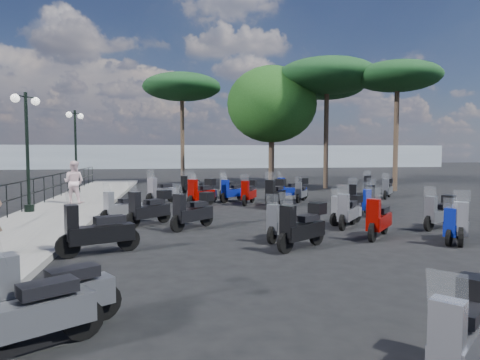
{
  "coord_description": "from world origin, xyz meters",
  "views": [
    {
      "loc": [
        -2.44,
        -14.08,
        2.35
      ],
      "look_at": [
        0.11,
        2.16,
        1.2
      ],
      "focal_mm": 32.0,
      "sensor_mm": 36.0,
      "label": 1
    }
  ],
  "objects": [
    {
      "name": "pine_1",
      "position": [
        6.84,
        11.01,
        6.79
      ],
      "size": [
        6.15,
        6.15,
        7.89
      ],
      "color": "#38281E",
      "rests_on": "ground"
    },
    {
      "name": "scooter_13",
      "position": [
        2.97,
        -3.49,
        0.49
      ],
      "size": [
        1.24,
        1.4,
        1.4
      ],
      "rotation": [
        0.0,
        0.0,
        2.43
      ],
      "color": "black",
      "rests_on": "ground"
    },
    {
      "name": "scooter_30",
      "position": [
        4.83,
        2.41,
        0.44
      ],
      "size": [
        0.83,
        1.49,
        1.26
      ],
      "rotation": [
        0.0,
        0.0,
        2.71
      ],
      "color": "black",
      "rests_on": "ground"
    },
    {
      "name": "railing",
      "position": [
        -7.8,
        2.8,
        0.9
      ],
      "size": [
        0.04,
        26.04,
        1.1
      ],
      "color": "black",
      "rests_on": "sidewalk"
    },
    {
      "name": "scooter_16",
      "position": [
        0.8,
        4.1,
        0.51
      ],
      "size": [
        0.94,
        1.58,
        1.35
      ],
      "rotation": [
        0.0,
        0.0,
        2.69
      ],
      "color": "black",
      "rests_on": "ground"
    },
    {
      "name": "scooter_29",
      "position": [
        7.76,
        7.18,
        0.5
      ],
      "size": [
        0.97,
        1.51,
        1.32
      ],
      "rotation": [
        0.0,
        0.0,
        2.64
      ],
      "color": "black",
      "rests_on": "ground"
    },
    {
      "name": "pedestrian_far",
      "position": [
        -6.5,
        4.42,
        1.03
      ],
      "size": [
        1.01,
        0.87,
        1.77
      ],
      "primitive_type": "imported",
      "rotation": [
        0.0,
        0.0,
        2.87
      ],
      "color": "silver",
      "rests_on": "sidewalk"
    },
    {
      "name": "scooter_25",
      "position": [
        4.75,
        -4.3,
        0.48
      ],
      "size": [
        1.05,
        1.53,
        1.39
      ],
      "rotation": [
        0.0,
        0.0,
        2.57
      ],
      "color": "black",
      "rests_on": "ground"
    },
    {
      "name": "scooter_21",
      "position": [
        5.4,
        1.97,
        0.44
      ],
      "size": [
        0.83,
        1.49,
        1.26
      ],
      "rotation": [
        0.0,
        0.0,
        2.71
      ],
      "color": "black",
      "rests_on": "ground"
    },
    {
      "name": "scooter_26",
      "position": [
        5.4,
        -2.52,
        0.49
      ],
      "size": [
        1.47,
        0.98,
        1.29
      ],
      "rotation": [
        0.0,
        0.0,
        2.1
      ],
      "color": "black",
      "rests_on": "ground"
    },
    {
      "name": "scooter_14",
      "position": [
        2.79,
        -1.88,
        0.47
      ],
      "size": [
        1.13,
        1.4,
        1.35
      ],
      "rotation": [
        0.0,
        0.0,
        2.48
      ],
      "color": "black",
      "rests_on": "ground"
    },
    {
      "name": "scooter_8",
      "position": [
        0.32,
        -3.31,
        0.44
      ],
      "size": [
        1.04,
        1.31,
        1.25
      ],
      "rotation": [
        0.0,
        0.0,
        2.49
      ],
      "color": "black",
      "rests_on": "ground"
    },
    {
      "name": "scooter_22",
      "position": [
        3.28,
        4.55,
        0.41
      ],
      "size": [
        0.87,
        1.33,
        1.19
      ],
      "rotation": [
        0.0,
        0.0,
        2.6
      ],
      "color": "black",
      "rests_on": "ground"
    },
    {
      "name": "scooter_4",
      "position": [
        -1.15,
        4.77,
        0.45
      ],
      "size": [
        1.33,
        1.08,
        1.28
      ],
      "rotation": [
        0.0,
        0.0,
        2.24
      ],
      "color": "black",
      "rests_on": "ground"
    },
    {
      "name": "scooter_19",
      "position": [
        4.6,
        -4.35,
        0.41
      ],
      "size": [
        1.18,
        1.05,
        1.19
      ],
      "rotation": [
        0.0,
        0.0,
        2.29
      ],
      "color": "black",
      "rests_on": "ground"
    },
    {
      "name": "scooter_27",
      "position": [
        4.48,
        0.42,
        0.43
      ],
      "size": [
        0.78,
        1.47,
        1.24
      ],
      "rotation": [
        0.0,
        0.0,
        2.75
      ],
      "color": "black",
      "rests_on": "ground"
    },
    {
      "name": "scooter_15",
      "position": [
        1.72,
        3.0,
        0.56
      ],
      "size": [
        1.2,
        1.64,
        1.49
      ],
      "rotation": [
        0.0,
        0.0,
        2.55
      ],
      "color": "black",
      "rests_on": "ground"
    },
    {
      "name": "pine_0",
      "position": [
        8.5,
        15.58,
        6.9
      ],
      "size": [
        5.37,
        5.37,
        7.87
      ],
      "color": "#38281E",
      "rests_on": "ground"
    },
    {
      "name": "scooter_7",
      "position": [
        0.58,
        -4.39,
        0.52
      ],
      "size": [
        1.49,
        1.19,
        1.39
      ],
      "rotation": [
        0.0,
        0.0,
        2.21
      ],
      "color": "black",
      "rests_on": "ground"
    },
    {
      "name": "lamp_post_2",
      "position": [
        -7.4,
        9.12,
        2.57
      ],
      "size": [
        0.68,
        1.17,
        4.25
      ],
      "rotation": [
        0.0,
        0.0,
        -0.41
      ],
      "color": "black",
      "rests_on": "sidewalk"
    },
    {
      "name": "scooter_28",
      "position": [
        7.89,
        5.29,
        0.47
      ],
      "size": [
        1.08,
        1.33,
        1.25
      ],
      "rotation": [
        0.0,
        0.0,
        2.49
      ],
      "color": "black",
      "rests_on": "ground"
    },
    {
      "name": "scooter_9",
      "position": [
        -1.27,
        3.77,
        0.56
      ],
      "size": [
        1.33,
        1.55,
        1.48
      ],
      "rotation": [
        0.0,
        0.0,
        2.46
      ],
      "color": "black",
      "rests_on": "ground"
    },
    {
      "name": "distant_hills",
      "position": [
        0.0,
        45.0,
        1.5
      ],
      "size": [
        70.0,
        8.0,
        3.0
      ],
      "primitive_type": "cube",
      "color": "gray",
      "rests_on": "ground"
    },
    {
      "name": "scooter_1",
      "position": [
        -4.14,
        -4.22,
        0.51
      ],
      "size": [
        1.76,
        0.95,
        1.48
      ],
      "rotation": [
        0.0,
        0.0,
        1.98
      ],
      "color": "black",
      "rests_on": "ground"
    },
    {
      "name": "scooter_11",
      "position": [
        -1.51,
        8.84,
        0.44
      ],
      "size": [
        1.31,
        1.09,
        1.28
      ],
      "rotation": [
        0.0,
        0.0,
        2.25
      ],
      "color": "black",
      "rests_on": "ground"
    },
    {
      "name": "scooter_3",
      "position": [
        -4.13,
        0.27,
        0.45
      ],
      "size": [
        1.28,
        1.18,
        1.31
      ],
      "rotation": [
        0.0,
        0.0,
        2.31
      ],
      "color": "black",
      "rests_on": "ground"
    },
    {
      "name": "scooter_23",
      "position": [
        3.04,
        5.18,
        0.52
      ],
      "size": [
        1.71,
        0.66,
        1.37
      ],
      "rotation": [
        0.0,
        0.0,
        1.78
      ],
      "color": "black",
      "rests_on": "ground"
    },
    {
      "name": "scooter_5",
      "position": [
        -2.98,
        4.97,
        0.52
      ],
      "size": [
        1.32,
        1.48,
        1.49
      ],
      "rotation": [
        0.0,
        0.0,
        2.42
      ],
      "color": "black",
      "rests_on": "ground"
    },
    {
      "name": "ground",
      "position": [
        0.0,
        0.0,
        0.0
      ],
      "size": [
        120.0,
        120.0,
        0.0
      ],
      "primitive_type": "plane",
      "color": "black",
      "rests_on": "ground"
    },
    {
      "name": "lamp_post_1",
      "position": [
        -7.55,
        2.11,
        2.57
      ],
      "size": [
        0.69,
        1.16,
        4.24
      ],
      "rotation": [
        0.0,
        0.0,
        -0.43
      ],
      "color": "black",
      "rests_on": "sidewalk"
    },
    {
      "name": "scooter_10",
      "position": [
        0.2,
        5.07,
        0.45
      ],
      "size": [
        1.29,
        1.18,
        1.31
      ],
      "rotation": [
        0.0,
        0.0,
        2.3
      ],
      "color": "black",
      "rests_on": "ground"
    },
    {
      "name": "scooter_2",
      "position": [
        -1.86,
        -1.39,
        0.53
      ],
      "size": [
        1.38,
        1.34,
        1.4
      ],
      "rotation": [
        0.0,
        0.0,
        2.34
      ],
      "color": "black",
      "rests_on": "ground"
    },
    {
      "name": "scooter_31",
      "position": [
        -3.99,
        -8.45,
        0.49
      ],
      "size": [
        1.56,
        1.08,
        1.42
      ],
      "rotation": [
        0.0,
        0.0,
        2.15
      ],
      "color": "black",
      "rests_on": "ground"
    },
    {
      "name": "scooter_6",
      "position": [
        0.38,
        -10.33,
        0.48
      ],
      "size": [
        1.31,
        1.19,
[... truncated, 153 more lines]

